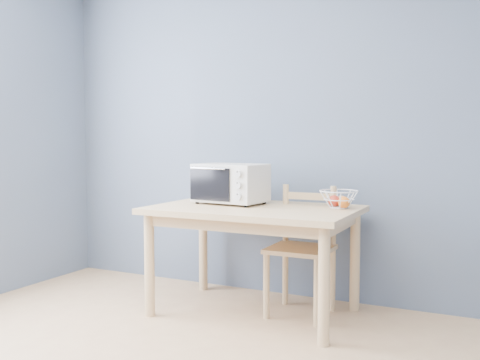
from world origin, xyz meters
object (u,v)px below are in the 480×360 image
at_px(dining_table, 254,221).
at_px(toaster_oven, 228,183).
at_px(dining_chair, 302,251).
at_px(fruit_basket, 339,199).

height_order(dining_table, toaster_oven, toaster_oven).
bearing_deg(toaster_oven, dining_chair, 11.74).
distance_m(dining_table, toaster_oven, 0.37).
height_order(toaster_oven, dining_chair, toaster_oven).
distance_m(dining_table, dining_chair, 0.40).
bearing_deg(dining_chair, dining_table, -153.27).
relative_size(dining_table, toaster_oven, 2.64).
relative_size(toaster_oven, fruit_basket, 1.55).
xyz_separation_m(toaster_oven, dining_chair, (0.56, 0.05, -0.46)).
xyz_separation_m(dining_table, dining_chair, (0.30, 0.15, -0.21)).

